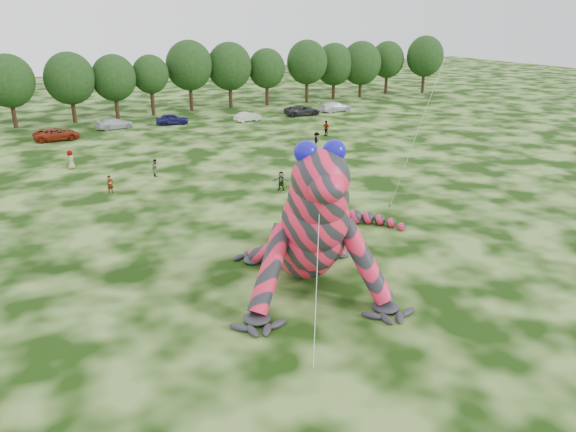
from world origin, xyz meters
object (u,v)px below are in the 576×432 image
at_px(inflatable_gecko, 302,199).
at_px(car_6, 302,110).
at_px(tree_12, 267,77).
at_px(tree_13, 307,71).
at_px(car_5, 248,117).
at_px(tree_8, 115,87).
at_px(spectator_2, 317,140).
at_px(car_4, 172,119).
at_px(tree_6, 10,91).
at_px(spectator_3, 326,128).
at_px(tree_17, 424,65).
at_px(car_3, 115,124).
at_px(spectator_1, 155,168).
at_px(tree_14, 334,71).
at_px(car_7, 335,107).
at_px(spectator_4, 71,160).
at_px(spectator_0, 110,184).
at_px(tree_16, 387,67).
at_px(tree_7, 71,88).
at_px(car_2, 57,134).
at_px(tree_15, 361,69).
at_px(spectator_5, 281,181).
at_px(tree_11, 230,75).
at_px(tree_10, 190,76).
at_px(tree_9, 151,85).

bearing_deg(inflatable_gecko, car_6, 78.82).
distance_m(tree_12, tree_13, 7.17).
bearing_deg(car_5, tree_8, 47.50).
relative_size(car_6, spectator_2, 2.93).
relative_size(tree_13, car_4, 2.33).
relative_size(tree_6, spectator_3, 5.01).
distance_m(tree_13, tree_17, 24.82).
height_order(tree_8, spectator_3, tree_8).
xyz_separation_m(car_3, spectator_1, (-1.56, -24.26, 0.11)).
xyz_separation_m(tree_6, tree_14, (51.02, 2.04, -0.05)).
bearing_deg(spectator_2, car_7, 7.95).
distance_m(inflatable_gecko, tree_14, 69.47).
bearing_deg(car_7, tree_8, 70.51).
distance_m(car_5, spectator_4, 29.47).
xyz_separation_m(tree_12, spectator_0, (-32.63, -35.74, -3.70)).
bearing_deg(spectator_3, tree_16, 120.04).
xyz_separation_m(inflatable_gecko, tree_7, (-4.31, 55.41, 0.31)).
bearing_deg(tree_8, car_2, -131.41).
distance_m(car_5, spectator_1, 28.27).
height_order(inflatable_gecko, car_4, inflatable_gecko).
xyz_separation_m(tree_7, tree_8, (5.86, 0.18, -0.27)).
bearing_deg(spectator_1, spectator_4, 51.58).
bearing_deg(spectator_1, car_5, -36.89).
bearing_deg(spectator_2, tree_14, 10.17).
height_order(car_6, car_7, car_7).
bearing_deg(car_2, car_4, -80.52).
relative_size(tree_15, car_6, 1.80).
bearing_deg(spectator_5, tree_15, 86.43).
bearing_deg(car_7, spectator_0, 121.16).
relative_size(car_4, car_7, 0.84).
xyz_separation_m(tree_16, car_3, (-51.63, -9.66, -4.00)).
height_order(tree_16, car_6, tree_16).
bearing_deg(car_6, tree_8, 74.61).
relative_size(tree_14, car_4, 2.17).
bearing_deg(inflatable_gecko, tree_7, 113.16).
xyz_separation_m(tree_11, tree_12, (6.23, -0.46, -0.55)).
bearing_deg(spectator_5, tree_12, 103.64).
xyz_separation_m(car_6, spectator_3, (-4.55, -13.78, 0.21)).
relative_size(tree_15, spectator_3, 5.08).
distance_m(inflatable_gecko, tree_10, 58.69).
distance_m(tree_6, tree_9, 18.64).
xyz_separation_m(tree_8, tree_10, (11.61, 1.59, 0.78)).
distance_m(tree_10, tree_15, 31.09).
bearing_deg(tree_6, spectator_5, -66.08).
distance_m(spectator_0, spectator_3, 30.37).
xyz_separation_m(car_3, spectator_3, (21.90, -16.82, 0.26)).
bearing_deg(car_6, tree_12, 8.75).
xyz_separation_m(inflatable_gecko, tree_14, (39.23, 57.33, 0.27)).
height_order(tree_7, tree_17, tree_17).
relative_size(tree_7, tree_13, 0.94).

